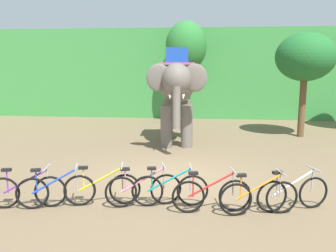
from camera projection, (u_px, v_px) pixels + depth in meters
ground_plane at (169, 179)px, 9.72m from camera, size 80.00×80.00×0.00m
foliage_hedge at (190, 73)px, 22.82m from camera, size 36.00×6.00×5.09m
tree_center_right at (186, 47)px, 18.54m from camera, size 2.15×2.15×5.33m
tree_left at (305, 58)px, 14.77m from camera, size 2.47×2.47×4.42m
elephant at (177, 88)px, 13.61m from camera, size 2.09×4.19×3.78m
bike_purple at (27, 191)px, 7.72m from camera, size 1.69×0.52×0.92m
bike_blue at (56, 191)px, 7.74m from camera, size 1.66×0.64×0.92m
bike_yellow at (102, 188)px, 7.88m from camera, size 1.69×0.52×0.92m
bike_pink at (143, 189)px, 7.81m from camera, size 1.66×0.64×0.92m
bike_teal at (170, 189)px, 7.81m from camera, size 1.70×0.52×0.92m
bike_red at (212, 195)px, 7.49m from camera, size 1.69×0.52×0.92m
bike_orange at (259, 197)px, 7.36m from camera, size 1.68×0.57×0.92m
bike_white at (293, 193)px, 7.59m from camera, size 1.63×0.70×0.92m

